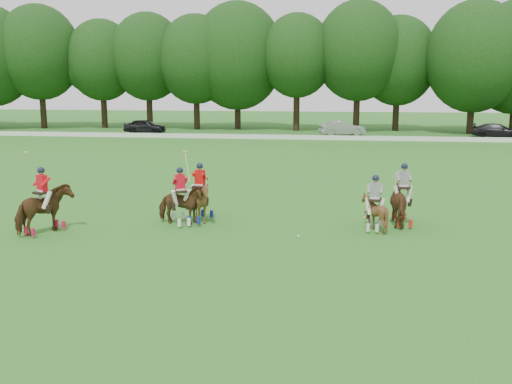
# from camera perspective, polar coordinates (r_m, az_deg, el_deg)

# --- Properties ---
(ground) EXTENTS (180.00, 180.00, 0.00)m
(ground) POSITION_cam_1_polar(r_m,az_deg,el_deg) (17.95, -6.12, -6.83)
(ground) COLOR #25671D
(ground) RESTS_ON ground
(tree_line) EXTENTS (117.98, 14.32, 14.75)m
(tree_line) POSITION_cam_1_polar(r_m,az_deg,el_deg) (64.80, 4.41, 13.41)
(tree_line) COLOR black
(tree_line) RESTS_ON ground
(boundary_rail) EXTENTS (120.00, 0.10, 0.44)m
(boundary_rail) POSITION_cam_1_polar(r_m,az_deg,el_deg) (54.99, 3.39, 5.50)
(boundary_rail) COLOR white
(boundary_rail) RESTS_ON ground
(car_left) EXTENTS (4.46, 1.81, 1.51)m
(car_left) POSITION_cam_1_polar(r_m,az_deg,el_deg) (62.57, -11.04, 6.48)
(car_left) COLOR black
(car_left) RESTS_ON ground
(car_mid) EXTENTS (4.87, 2.84, 1.52)m
(car_mid) POSITION_cam_1_polar(r_m,az_deg,el_deg) (59.27, 8.61, 6.32)
(car_mid) COLOR #9F9FA4
(car_mid) RESTS_ON ground
(car_right) EXTENTS (5.09, 3.11, 1.38)m
(car_right) POSITION_cam_1_polar(r_m,az_deg,el_deg) (61.40, 22.99, 5.67)
(car_right) COLOR black
(car_right) RESTS_ON ground
(polo_red_a) EXTENTS (1.79, 2.30, 3.00)m
(polo_red_a) POSITION_cam_1_polar(r_m,az_deg,el_deg) (22.11, -20.46, -1.63)
(polo_red_a) COLOR #482813
(polo_red_a) RESTS_ON ground
(polo_red_b) EXTENTS (1.95, 1.85, 2.79)m
(polo_red_b) POSITION_cam_1_polar(r_m,az_deg,el_deg) (22.24, -7.54, -1.24)
(polo_red_b) COLOR #482813
(polo_red_b) RESTS_ON ground
(polo_red_c) EXTENTS (1.63, 1.76, 2.37)m
(polo_red_c) POSITION_cam_1_polar(r_m,az_deg,el_deg) (22.48, -5.59, -0.90)
(polo_red_c) COLOR #482813
(polo_red_c) RESTS_ON ground
(polo_stripe_a) EXTENTS (1.29, 2.11, 2.42)m
(polo_stripe_a) POSITION_cam_1_polar(r_m,az_deg,el_deg) (22.64, 14.46, -1.05)
(polo_stripe_a) COLOR #482813
(polo_stripe_a) RESTS_ON ground
(polo_stripe_b) EXTENTS (1.28, 1.39, 2.10)m
(polo_stripe_b) POSITION_cam_1_polar(r_m,az_deg,el_deg) (21.63, 11.75, -1.89)
(polo_stripe_b) COLOR #482813
(polo_stripe_b) RESTS_ON ground
(polo_ball) EXTENTS (0.09, 0.09, 0.09)m
(polo_ball) POSITION_cam_1_polar(r_m,az_deg,el_deg) (20.48, 4.27, -4.41)
(polo_ball) COLOR white
(polo_ball) RESTS_ON ground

